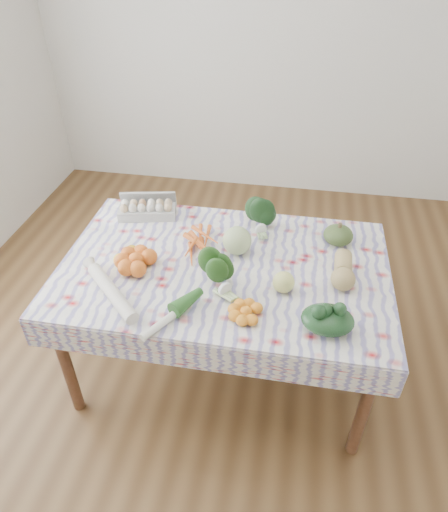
{
  "coord_description": "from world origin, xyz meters",
  "views": [
    {
      "loc": [
        0.31,
        -1.78,
        2.21
      ],
      "look_at": [
        0.0,
        0.0,
        0.82
      ],
      "focal_mm": 32.0,
      "sensor_mm": 36.0,
      "label": 1
    }
  ],
  "objects_px": {
    "grapefruit": "(284,282)",
    "cabbage": "(237,241)",
    "egg_carton": "(147,211)",
    "dining_table": "(224,278)",
    "kabocha_squash": "(338,235)",
    "butternut_squash": "(343,269)"
  },
  "relations": [
    {
      "from": "dining_table",
      "to": "egg_carton",
      "type": "xyz_separation_m",
      "value": [
        -0.52,
        0.37,
        0.13
      ]
    },
    {
      "from": "cabbage",
      "to": "grapefruit",
      "type": "distance_m",
      "value": 0.37
    },
    {
      "from": "cabbage",
      "to": "kabocha_squash",
      "type": "bearing_deg",
      "value": 18.79
    },
    {
      "from": "dining_table",
      "to": "kabocha_squash",
      "type": "xyz_separation_m",
      "value": [
        0.57,
        0.3,
        0.14
      ]
    },
    {
      "from": "butternut_squash",
      "to": "kabocha_squash",
      "type": "bearing_deg",
      "value": 96.0
    },
    {
      "from": "kabocha_squash",
      "to": "butternut_squash",
      "type": "height_order",
      "value": "butternut_squash"
    },
    {
      "from": "dining_table",
      "to": "cabbage",
      "type": "distance_m",
      "value": 0.2
    },
    {
      "from": "cabbage",
      "to": "butternut_squash",
      "type": "height_order",
      "value": "cabbage"
    },
    {
      "from": "dining_table",
      "to": "grapefruit",
      "type": "xyz_separation_m",
      "value": [
        0.31,
        -0.14,
        0.14
      ]
    },
    {
      "from": "kabocha_squash",
      "to": "grapefruit",
      "type": "height_order",
      "value": "same"
    },
    {
      "from": "kabocha_squash",
      "to": "dining_table",
      "type": "bearing_deg",
      "value": -152.57
    },
    {
      "from": "egg_carton",
      "to": "dining_table",
      "type": "bearing_deg",
      "value": -47.14
    },
    {
      "from": "dining_table",
      "to": "grapefruit",
      "type": "distance_m",
      "value": 0.37
    },
    {
      "from": "dining_table",
      "to": "butternut_squash",
      "type": "bearing_deg",
      "value": -0.27
    },
    {
      "from": "grapefruit",
      "to": "cabbage",
      "type": "bearing_deg",
      "value": 135.14
    },
    {
      "from": "grapefruit",
      "to": "egg_carton",
      "type": "bearing_deg",
      "value": 148.45
    },
    {
      "from": "butternut_squash",
      "to": "egg_carton",
      "type": "bearing_deg",
      "value": 164.25
    },
    {
      "from": "grapefruit",
      "to": "butternut_squash",
      "type": "bearing_deg",
      "value": 26.46
    },
    {
      "from": "butternut_squash",
      "to": "grapefruit",
      "type": "bearing_deg",
      "value": -150.81
    },
    {
      "from": "dining_table",
      "to": "egg_carton",
      "type": "distance_m",
      "value": 0.65
    },
    {
      "from": "cabbage",
      "to": "grapefruit",
      "type": "xyz_separation_m",
      "value": [
        0.26,
        -0.26,
        -0.02
      ]
    },
    {
      "from": "egg_carton",
      "to": "butternut_squash",
      "type": "relative_size",
      "value": 1.3
    }
  ]
}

